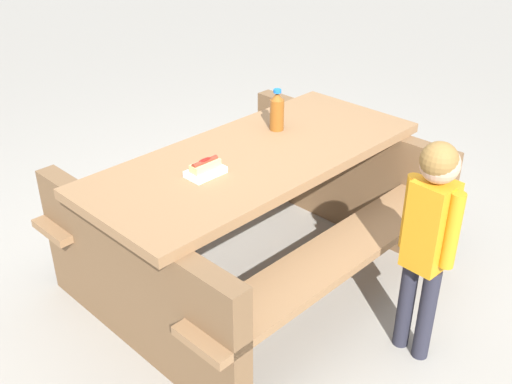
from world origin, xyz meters
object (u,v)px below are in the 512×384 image
Objects in this scene: picnic_table at (256,205)px; soda_bottle at (277,111)px; child_in_coat at (430,226)px; hotdog_tray at (205,169)px.

soda_bottle is (-0.26, -0.18, 0.41)m from picnic_table.
picnic_table is at bearing 34.64° from soda_bottle.
soda_bottle is 0.21× the size of child_in_coat.
hotdog_tray is (0.59, 0.25, -0.07)m from soda_bottle.
picnic_table is 0.52m from soda_bottle.
child_in_coat is (-0.01, 1.08, -0.17)m from soda_bottle.
child_in_coat is at bearing 90.32° from soda_bottle.
picnic_table is 0.97m from child_in_coat.
hotdog_tray reaches higher than picnic_table.
child_in_coat reaches higher than soda_bottle.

